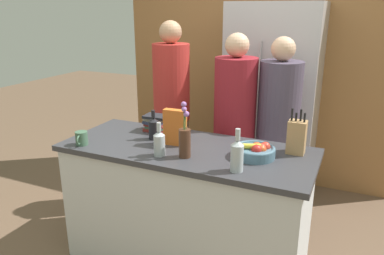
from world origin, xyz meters
The scene contains 15 objects.
kitchen_island centered at (0.00, 0.00, 0.47)m, with size 1.81×0.75×0.93m.
back_wall_wood centered at (0.00, 1.77, 1.30)m, with size 3.01×0.12×2.60m.
refrigerator centered at (0.29, 1.41, 0.97)m, with size 0.87×0.62×1.94m.
fruit_bowl centered at (0.50, 0.02, 0.97)m, with size 0.28×0.28×0.10m.
knife_block centered at (0.73, 0.21, 1.04)m, with size 0.12×0.10×0.31m.
flower_vase centered at (0.07, -0.17, 1.05)m, with size 0.08×0.08×0.38m.
cereal_box centered at (-0.10, 0.02, 1.06)m, with size 0.17×0.07×0.26m.
coffee_mug centered at (-0.71, -0.27, 0.98)m, with size 0.09×0.13×0.10m.
book_stack centered at (-0.39, 0.24, 0.99)m, with size 0.19×0.16×0.13m.
bottle_oil centered at (-0.10, -0.22, 1.02)m, with size 0.08×0.08×0.23m.
bottle_vinegar centered at (-0.30, 0.06, 1.02)m, with size 0.08×0.08×0.23m.
bottle_wine centered at (0.45, -0.25, 1.03)m, with size 0.08×0.08×0.27m.
person_at_sink centered at (-0.54, 0.82, 1.00)m, with size 0.35×0.35×1.77m.
person_in_blue centered at (0.14, 0.67, 0.95)m, with size 0.36×0.36×1.69m.
person_in_red_tee centered at (0.49, 0.76, 0.93)m, with size 0.35×0.35×1.67m.
Camera 1 is at (1.07, -2.27, 1.88)m, focal length 35.00 mm.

